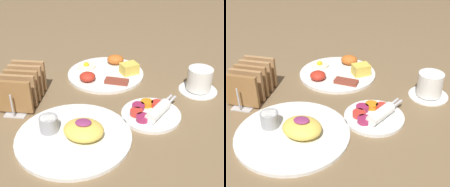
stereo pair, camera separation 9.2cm
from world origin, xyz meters
The scene contains 6 objects.
ground_plane centered at (0.00, 0.00, 0.00)m, with size 3.00×3.00×0.00m, color brown.
plate_breakfast centered at (0.02, 0.22, 0.01)m, with size 0.26×0.26×0.05m.
plate_condiments centered at (0.17, -0.01, 0.01)m, with size 0.17×0.17×0.04m.
plate_foreground centered at (-0.02, -0.13, 0.01)m, with size 0.29×0.29×0.06m.
toast_rack centered at (-0.20, 0.03, 0.05)m, with size 0.10×0.18×0.10m.
coffee_cup centered at (0.32, 0.15, 0.04)m, with size 0.12×0.12×0.08m.
Camera 1 is at (0.14, -0.73, 0.50)m, focal length 50.00 mm.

